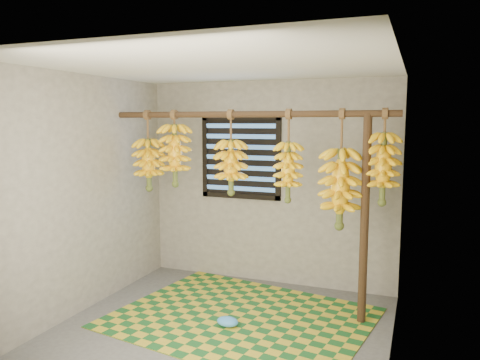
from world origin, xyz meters
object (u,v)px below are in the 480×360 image
at_px(support_post, 365,221).
at_px(banana_bunch_a, 149,164).
at_px(plastic_bag, 228,322).
at_px(woven_mat, 241,318).
at_px(banana_bunch_c, 231,167).
at_px(banana_bunch_e, 340,189).
at_px(banana_bunch_f, 383,169).
at_px(banana_bunch_d, 288,172).
at_px(banana_bunch_b, 175,155).

distance_m(support_post, banana_bunch_a, 2.39).
bearing_deg(plastic_bag, support_post, 26.10).
bearing_deg(woven_mat, banana_bunch_c, 125.64).
xyz_separation_m(woven_mat, banana_bunch_e, (0.88, 0.33, 1.29)).
bearing_deg(support_post, banana_bunch_f, 0.00).
xyz_separation_m(support_post, banana_bunch_c, (-1.36, 0.00, 0.46)).
bearing_deg(banana_bunch_a, banana_bunch_f, 0.00).
xyz_separation_m(woven_mat, banana_bunch_a, (-1.23, 0.33, 1.45)).
xyz_separation_m(plastic_bag, banana_bunch_d, (0.41, 0.57, 1.38)).
relative_size(plastic_bag, banana_bunch_c, 0.25).
distance_m(banana_bunch_a, banana_bunch_f, 2.50).
bearing_deg(woven_mat, banana_bunch_b, 159.56).
bearing_deg(banana_bunch_b, banana_bunch_d, 0.00).
xyz_separation_m(banana_bunch_c, banana_bunch_f, (1.51, 0.00, 0.04)).
bearing_deg(banana_bunch_e, banana_bunch_d, 180.00).
xyz_separation_m(banana_bunch_a, banana_bunch_c, (0.99, 0.00, 0.00)).
bearing_deg(support_post, banana_bunch_e, 180.00).
bearing_deg(banana_bunch_d, woven_mat, -138.04).
xyz_separation_m(banana_bunch_a, banana_bunch_b, (0.33, 0.00, 0.11)).
relative_size(woven_mat, banana_bunch_f, 2.69).
xyz_separation_m(support_post, banana_bunch_d, (-0.75, 0.00, 0.44)).
bearing_deg(banana_bunch_d, banana_bunch_c, -180.00).
bearing_deg(banana_bunch_d, banana_bunch_f, -0.00).
xyz_separation_m(plastic_bag, banana_bunch_c, (-0.19, 0.57, 1.41)).
bearing_deg(banana_bunch_b, banana_bunch_e, 0.00).
bearing_deg(banana_bunch_a, banana_bunch_e, 0.00).
bearing_deg(banana_bunch_e, support_post, -0.00).
relative_size(woven_mat, banana_bunch_b, 2.91).
bearing_deg(banana_bunch_b, banana_bunch_f, 0.00).
height_order(banana_bunch_e, banana_bunch_f, same).
distance_m(banana_bunch_e, banana_bunch_f, 0.44).
height_order(plastic_bag, banana_bunch_b, banana_bunch_b).
bearing_deg(support_post, woven_mat, -163.43).
bearing_deg(banana_bunch_c, woven_mat, -54.36).
height_order(woven_mat, banana_bunch_c, banana_bunch_c).
distance_m(woven_mat, banana_bunch_e, 1.60).
height_order(banana_bunch_c, banana_bunch_f, same).
height_order(support_post, banana_bunch_f, banana_bunch_f).
distance_m(banana_bunch_b, banana_bunch_f, 2.16).
bearing_deg(banana_bunch_a, support_post, 0.00).
height_order(banana_bunch_a, banana_bunch_f, same).
bearing_deg(plastic_bag, woven_mat, 79.38).
relative_size(support_post, banana_bunch_a, 2.27).
bearing_deg(banana_bunch_a, banana_bunch_d, 0.00).
bearing_deg(banana_bunch_e, banana_bunch_b, -180.00).
bearing_deg(banana_bunch_f, banana_bunch_d, 180.00).
bearing_deg(banana_bunch_d, banana_bunch_a, -180.00).
height_order(support_post, banana_bunch_b, banana_bunch_b).
relative_size(banana_bunch_b, banana_bunch_f, 0.92).
bearing_deg(banana_bunch_b, support_post, 0.00).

